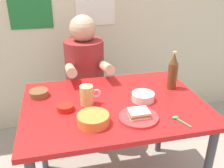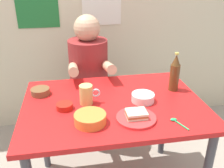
{
  "view_description": "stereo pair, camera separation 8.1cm",
  "coord_description": "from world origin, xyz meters",
  "px_view_note": "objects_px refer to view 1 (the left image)",
  "views": [
    {
      "loc": [
        -0.32,
        -1.31,
        1.49
      ],
      "look_at": [
        0.0,
        0.05,
        0.84
      ],
      "focal_mm": 39.97,
      "sensor_mm": 36.0,
      "label": 1
    },
    {
      "loc": [
        -0.24,
        -1.32,
        1.49
      ],
      "look_at": [
        0.0,
        0.05,
        0.84
      ],
      "focal_mm": 39.97,
      "sensor_mm": 36.0,
      "label": 2
    }
  ],
  "objects_px": {
    "rice_bowl_white": "(143,96)",
    "plate_orange": "(138,117)",
    "beer_mug": "(87,95)",
    "beer_bottle": "(173,72)",
    "person_seated": "(85,65)",
    "dining_table": "(114,115)",
    "sandwich": "(139,113)",
    "stool": "(87,108)"
  },
  "relations": [
    {
      "from": "plate_orange",
      "to": "rice_bowl_white",
      "type": "height_order",
      "value": "rice_bowl_white"
    },
    {
      "from": "dining_table",
      "to": "sandwich",
      "type": "distance_m",
      "value": 0.26
    },
    {
      "from": "plate_orange",
      "to": "beer_mug",
      "type": "height_order",
      "value": "beer_mug"
    },
    {
      "from": "dining_table",
      "to": "beer_bottle",
      "type": "distance_m",
      "value": 0.49
    },
    {
      "from": "sandwich",
      "to": "beer_bottle",
      "type": "height_order",
      "value": "beer_bottle"
    },
    {
      "from": "stool",
      "to": "beer_mug",
      "type": "height_order",
      "value": "beer_mug"
    },
    {
      "from": "dining_table",
      "to": "plate_orange",
      "type": "relative_size",
      "value": 5.0
    },
    {
      "from": "plate_orange",
      "to": "rice_bowl_white",
      "type": "bearing_deg",
      "value": 63.93
    },
    {
      "from": "beer_bottle",
      "to": "dining_table",
      "type": "bearing_deg",
      "value": -166.78
    },
    {
      "from": "person_seated",
      "to": "beer_bottle",
      "type": "distance_m",
      "value": 0.74
    },
    {
      "from": "plate_orange",
      "to": "beer_bottle",
      "type": "relative_size",
      "value": 0.84
    },
    {
      "from": "dining_table",
      "to": "beer_mug",
      "type": "relative_size",
      "value": 8.73
    },
    {
      "from": "person_seated",
      "to": "sandwich",
      "type": "relative_size",
      "value": 6.54
    },
    {
      "from": "dining_table",
      "to": "person_seated",
      "type": "xyz_separation_m",
      "value": [
        -0.1,
        0.62,
        0.12
      ]
    },
    {
      "from": "plate_orange",
      "to": "sandwich",
      "type": "height_order",
      "value": "sandwich"
    },
    {
      "from": "beer_mug",
      "to": "beer_bottle",
      "type": "xyz_separation_m",
      "value": [
        0.59,
        0.09,
        0.06
      ]
    },
    {
      "from": "stool",
      "to": "sandwich",
      "type": "relative_size",
      "value": 4.09
    },
    {
      "from": "stool",
      "to": "plate_orange",
      "type": "distance_m",
      "value": 0.95
    },
    {
      "from": "dining_table",
      "to": "person_seated",
      "type": "bearing_deg",
      "value": 98.98
    },
    {
      "from": "beer_mug",
      "to": "beer_bottle",
      "type": "distance_m",
      "value": 0.6
    },
    {
      "from": "person_seated",
      "to": "rice_bowl_white",
      "type": "relative_size",
      "value": 5.14
    },
    {
      "from": "beer_bottle",
      "to": "rice_bowl_white",
      "type": "bearing_deg",
      "value": -154.14
    },
    {
      "from": "stool",
      "to": "beer_bottle",
      "type": "bearing_deg",
      "value": -45.16
    },
    {
      "from": "rice_bowl_white",
      "to": "beer_mug",
      "type": "bearing_deg",
      "value": 174.63
    },
    {
      "from": "dining_table",
      "to": "beer_mug",
      "type": "height_order",
      "value": "beer_mug"
    },
    {
      "from": "sandwich",
      "to": "dining_table",
      "type": "bearing_deg",
      "value": 113.01
    },
    {
      "from": "stool",
      "to": "person_seated",
      "type": "relative_size",
      "value": 0.63
    },
    {
      "from": "beer_mug",
      "to": "person_seated",
      "type": "bearing_deg",
      "value": 83.99
    },
    {
      "from": "person_seated",
      "to": "sandwich",
      "type": "xyz_separation_m",
      "value": [
        0.19,
        -0.83,
        0.01
      ]
    },
    {
      "from": "stool",
      "to": "beer_bottle",
      "type": "distance_m",
      "value": 0.9
    },
    {
      "from": "beer_mug",
      "to": "dining_table",
      "type": "bearing_deg",
      "value": -4.63
    },
    {
      "from": "dining_table",
      "to": "stool",
      "type": "xyz_separation_m",
      "value": [
        -0.1,
        0.63,
        -0.3
      ]
    },
    {
      "from": "person_seated",
      "to": "stool",
      "type": "bearing_deg",
      "value": 90.0
    },
    {
      "from": "sandwich",
      "to": "rice_bowl_white",
      "type": "height_order",
      "value": "same"
    },
    {
      "from": "plate_orange",
      "to": "beer_bottle",
      "type": "xyz_separation_m",
      "value": [
        0.34,
        0.31,
        0.11
      ]
    },
    {
      "from": "rice_bowl_white",
      "to": "plate_orange",
      "type": "bearing_deg",
      "value": -116.07
    },
    {
      "from": "stool",
      "to": "beer_mug",
      "type": "bearing_deg",
      "value": -95.9
    },
    {
      "from": "sandwich",
      "to": "rice_bowl_white",
      "type": "relative_size",
      "value": 0.79
    },
    {
      "from": "plate_orange",
      "to": "beer_mug",
      "type": "bearing_deg",
      "value": 138.44
    },
    {
      "from": "dining_table",
      "to": "rice_bowl_white",
      "type": "xyz_separation_m",
      "value": [
        0.18,
        -0.02,
        0.12
      ]
    },
    {
      "from": "beer_mug",
      "to": "rice_bowl_white",
      "type": "height_order",
      "value": "beer_mug"
    },
    {
      "from": "person_seated",
      "to": "dining_table",
      "type": "bearing_deg",
      "value": -81.02
    }
  ]
}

